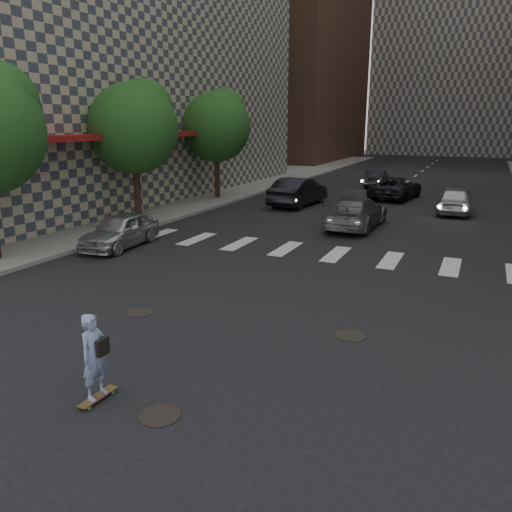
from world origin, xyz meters
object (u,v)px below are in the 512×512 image
(traffic_car_e, at_px, (377,178))
(silver_sedan, at_px, (120,230))
(tree_b, at_px, (136,124))
(traffic_car_d, at_px, (455,200))
(traffic_car_b, at_px, (356,212))
(tree_c, at_px, (218,124))
(traffic_car_c, at_px, (396,188))
(traffic_car_a, at_px, (299,192))
(skateboarder, at_px, (95,356))

(traffic_car_e, bearing_deg, silver_sedan, 73.41)
(tree_b, relative_size, traffic_car_d, 1.54)
(traffic_car_b, bearing_deg, traffic_car_d, -121.49)
(tree_b, xyz_separation_m, traffic_car_e, (7.81, 18.35, -4.01))
(tree_c, relative_size, silver_sedan, 1.69)
(traffic_car_b, distance_m, traffic_car_c, 10.00)
(traffic_car_a, bearing_deg, silver_sedan, 81.55)
(tree_c, bearing_deg, traffic_car_e, 52.98)
(tree_c, distance_m, silver_sedan, 13.39)
(traffic_car_c, bearing_deg, traffic_car_b, 96.93)
(traffic_car_e, bearing_deg, traffic_car_d, 119.14)
(skateboarder, distance_m, traffic_car_b, 16.58)
(traffic_car_a, relative_size, traffic_car_b, 0.98)
(skateboarder, distance_m, traffic_car_c, 26.58)
(silver_sedan, distance_m, traffic_car_d, 17.61)
(traffic_car_b, xyz_separation_m, traffic_car_c, (0.15, 9.99, -0.04))
(traffic_car_a, xyz_separation_m, traffic_car_b, (4.57, -4.91, -0.09))
(silver_sedan, height_order, traffic_car_c, traffic_car_c)
(silver_sedan, height_order, traffic_car_b, traffic_car_b)
(traffic_car_a, distance_m, traffic_car_b, 6.71)
(traffic_car_a, height_order, traffic_car_c, traffic_car_a)
(silver_sedan, height_order, traffic_car_d, traffic_car_d)
(tree_b, height_order, silver_sedan, tree_b)
(tree_b, relative_size, traffic_car_c, 1.33)
(tree_b, xyz_separation_m, traffic_car_a, (5.38, 7.80, -3.83))
(skateboarder, distance_m, traffic_car_a, 21.85)
(tree_c, height_order, traffic_car_c, tree_c)
(tree_b, bearing_deg, tree_c, 90.00)
(silver_sedan, height_order, traffic_car_e, silver_sedan)
(tree_b, height_order, skateboarder, tree_b)
(tree_c, xyz_separation_m, skateboarder, (9.38, -21.68, -3.79))
(tree_c, bearing_deg, silver_sedan, -78.93)
(silver_sedan, distance_m, traffic_car_e, 23.52)
(tree_c, height_order, traffic_car_a, tree_c)
(tree_c, relative_size, traffic_car_b, 1.32)
(silver_sedan, bearing_deg, traffic_car_d, 44.50)
(tree_c, bearing_deg, traffic_car_d, 3.56)
(skateboarder, height_order, traffic_car_b, skateboarder)
(silver_sedan, distance_m, traffic_car_b, 10.56)
(tree_b, distance_m, traffic_car_e, 20.34)
(tree_b, distance_m, silver_sedan, 6.52)
(traffic_car_c, height_order, traffic_car_e, traffic_car_c)
(tree_b, bearing_deg, traffic_car_a, 55.41)
(traffic_car_a, bearing_deg, traffic_car_b, 137.84)
(traffic_car_c, xyz_separation_m, traffic_car_d, (3.77, -4.02, 0.04))
(traffic_car_b, xyz_separation_m, traffic_car_d, (3.92, 5.97, 0.00))
(skateboarder, bearing_deg, tree_b, 126.68)
(tree_b, relative_size, tree_c, 1.00)
(tree_c, bearing_deg, tree_b, -90.00)
(traffic_car_d, height_order, traffic_car_e, traffic_car_d)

